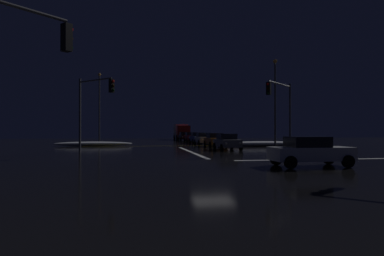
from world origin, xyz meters
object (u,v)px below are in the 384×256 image
at_px(sedan_black, 185,136).
at_px(traffic_signal_sw, 19,59).
at_px(sedan_blue, 197,138).
at_px(box_truck, 181,131).
at_px(traffic_signal_nw, 93,101).
at_px(traffic_signal_ne, 281,102).
at_px(sedan_gray, 227,142).
at_px(sedan_silver, 204,139).
at_px(sedan_white_crossing, 310,151).
at_px(streetlamp_right_near, 275,97).
at_px(streetlamp_left_far, 99,103).
at_px(sedan_red, 191,137).
at_px(sedan_orange, 215,140).

bearing_deg(sedan_black, traffic_signal_sw, -104.02).
bearing_deg(sedan_blue, box_truck, 90.00).
bearing_deg(traffic_signal_nw, traffic_signal_ne, -0.96).
bearing_deg(sedan_gray, sedan_silver, 89.78).
relative_size(sedan_black, traffic_signal_ne, 0.69).
distance_m(sedan_silver, sedan_black, 16.89).
bearing_deg(sedan_white_crossing, traffic_signal_ne, 73.13).
bearing_deg(streetlamp_right_near, streetlamp_left_far, 141.80).
distance_m(sedan_red, box_truck, 12.86).
relative_size(traffic_signal_nw, streetlamp_right_near, 0.65).
xyz_separation_m(sedan_blue, streetlamp_right_near, (6.10, -14.31, 4.72)).
height_order(sedan_blue, box_truck, box_truck).
bearing_deg(streetlamp_right_near, sedan_orange, 149.81).
bearing_deg(sedan_black, sedan_blue, -88.44).
height_order(sedan_black, traffic_signal_nw, traffic_signal_nw).
relative_size(sedan_white_crossing, traffic_signal_ne, 0.69).
height_order(traffic_signal_nw, streetlamp_right_near, streetlamp_right_near).
height_order(sedan_black, streetlamp_right_near, streetlamp_right_near).
bearing_deg(sedan_gray, streetlamp_right_near, 26.97).
bearing_deg(traffic_signal_sw, box_truck, 77.43).
height_order(sedan_blue, sedan_white_crossing, same).
relative_size(sedan_orange, traffic_signal_nw, 0.69).
xyz_separation_m(sedan_silver, traffic_signal_ne, (3.99, -15.75, 3.56)).
bearing_deg(traffic_signal_nw, traffic_signal_sw, -90.94).
distance_m(sedan_red, traffic_signal_nw, 29.73).
xyz_separation_m(sedan_white_crossing, traffic_signal_sw, (-12.91, -4.63, 3.51)).
xyz_separation_m(traffic_signal_nw, streetlamp_left_far, (-1.91, 22.41, 1.49)).
height_order(sedan_red, sedan_black, same).
distance_m(box_truck, traffic_signal_sw, 57.89).
xyz_separation_m(sedan_silver, traffic_signal_nw, (-12.24, -15.48, 3.54)).
bearing_deg(sedan_red, sedan_gray, -90.30).
bearing_deg(sedan_white_crossing, sedan_blue, 90.55).
height_order(sedan_gray, traffic_signal_ne, traffic_signal_ne).
distance_m(sedan_blue, sedan_white_crossing, 32.88).
xyz_separation_m(sedan_blue, traffic_signal_nw, (-12.32, -20.72, 3.54)).
bearing_deg(streetlamp_right_near, sedan_black, 103.90).
xyz_separation_m(sedan_red, sedan_white_crossing, (0.31, -38.98, 0.00)).
relative_size(sedan_red, streetlamp_right_near, 0.45).
height_order(sedan_gray, sedan_blue, same).
xyz_separation_m(sedan_silver, sedan_black, (-0.24, 16.89, 0.00)).
distance_m(box_truck, traffic_signal_nw, 41.61).
height_order(sedan_blue, traffic_signal_nw, traffic_signal_nw).
height_order(streetlamp_right_near, streetlamp_left_far, streetlamp_left_far).
height_order(sedan_orange, streetlamp_left_far, streetlamp_left_far).
distance_m(sedan_black, streetlamp_left_far, 17.83).
relative_size(sedan_orange, sedan_red, 1.00).
distance_m(sedan_orange, traffic_signal_nw, 16.31).
bearing_deg(streetlamp_left_far, sedan_blue, -6.77).
bearing_deg(sedan_blue, sedan_white_crossing, -89.45).
bearing_deg(box_truck, sedan_silver, -90.17).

